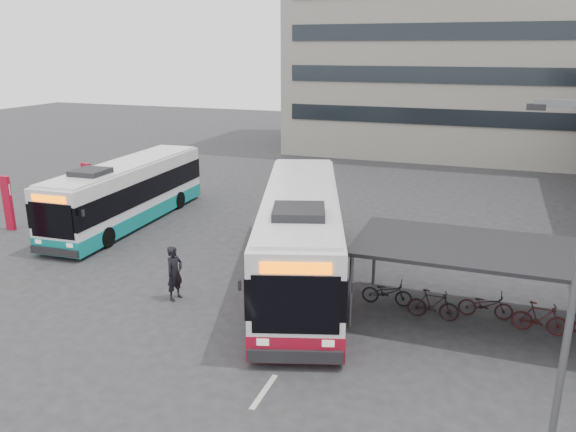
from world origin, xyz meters
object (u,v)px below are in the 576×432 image
(pedestrian, at_px, (175,273))
(lamp_post, at_px, (572,272))
(bus_main, at_px, (301,236))
(bus_teal, at_px, (128,193))

(pedestrian, bearing_deg, lamp_post, -98.17)
(bus_main, distance_m, bus_teal, 11.18)
(bus_teal, bearing_deg, lamp_post, -34.33)
(bus_main, xyz_separation_m, bus_teal, (-10.46, 3.95, -0.21))
(bus_main, distance_m, pedestrian, 4.80)
(bus_main, height_order, bus_teal, bus_main)
(bus_main, bearing_deg, lamp_post, -60.56)
(bus_teal, relative_size, lamp_post, 1.48)
(lamp_post, bearing_deg, bus_teal, 150.74)
(lamp_post, bearing_deg, pedestrian, 161.94)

